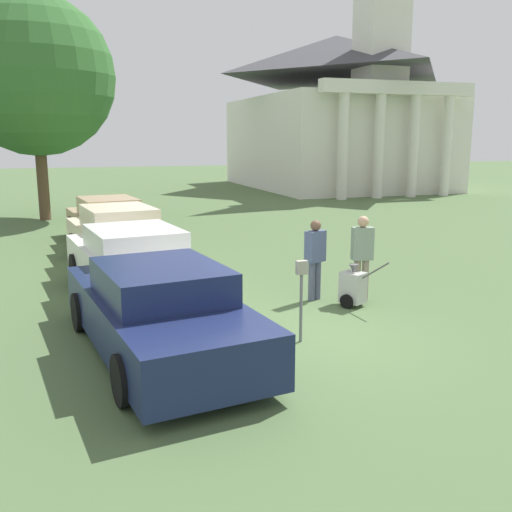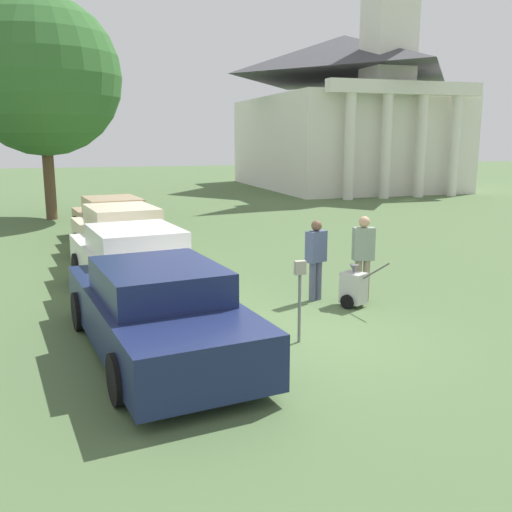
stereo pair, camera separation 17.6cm
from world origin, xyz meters
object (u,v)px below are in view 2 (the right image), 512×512
(parking_meter, at_px, (300,286))
(equipment_cart, at_px, (354,288))
(church, at_px, (345,107))
(parked_car_tan, at_px, (113,222))
(person_worker, at_px, (316,255))
(parked_car_white, at_px, (135,264))
(parked_car_cream, at_px, (122,238))
(parked_car_navy, at_px, (157,311))
(person_supervisor, at_px, (363,253))

(parking_meter, relative_size, equipment_cart, 1.35)
(equipment_cart, xyz_separation_m, church, (12.28, 25.42, 4.86))
(parked_car_tan, height_order, person_worker, person_worker)
(person_worker, height_order, equipment_cart, person_worker)
(parked_car_white, bearing_deg, parked_car_tan, 82.29)
(parked_car_cream, xyz_separation_m, person_worker, (3.48, -4.47, 0.21))
(parking_meter, bearing_deg, parked_car_tan, 102.57)
(person_worker, relative_size, equipment_cart, 1.65)
(equipment_cart, bearing_deg, parking_meter, -168.46)
(parked_car_navy, bearing_deg, person_worker, 21.32)
(parked_car_cream, relative_size, parked_car_tan, 1.04)
(parked_car_tan, relative_size, church, 0.24)
(person_worker, bearing_deg, equipment_cart, 104.73)
(parked_car_white, height_order, parking_meter, parked_car_white)
(parked_car_white, distance_m, parking_meter, 4.12)
(person_supervisor, xyz_separation_m, church, (11.89, 25.04, 4.26))
(person_supervisor, bearing_deg, person_worker, -6.55)
(parked_car_navy, distance_m, person_worker, 3.98)
(church, bearing_deg, person_supervisor, -115.40)
(person_worker, bearing_deg, parked_car_navy, 6.48)
(parking_meter, bearing_deg, church, 62.48)
(parked_car_cream, distance_m, parked_car_tan, 3.37)
(person_worker, bearing_deg, parked_car_cream, -74.71)
(person_supervisor, bearing_deg, church, -103.52)
(church, bearing_deg, parked_car_navy, -121.38)
(equipment_cart, height_order, church, church)
(parked_car_navy, relative_size, parked_car_cream, 1.00)
(parked_car_navy, bearing_deg, parking_meter, -14.40)
(parking_meter, bearing_deg, parked_car_white, 122.94)
(person_supervisor, height_order, equipment_cart, person_supervisor)
(parked_car_navy, bearing_deg, parked_car_white, 82.31)
(parked_car_navy, relative_size, equipment_cart, 5.26)
(person_worker, bearing_deg, parked_car_white, -42.50)
(parked_car_white, xyz_separation_m, parked_car_cream, (0.00, 3.21, 0.01))
(parked_car_navy, xyz_separation_m, parked_car_cream, (0.00, 6.40, 0.06))
(parked_car_white, xyz_separation_m, parked_car_tan, (0.00, 6.58, -0.03))
(parked_car_cream, bearing_deg, parking_meter, -79.16)
(parked_car_navy, xyz_separation_m, parked_car_tan, (0.00, 9.77, 0.02))
(parked_car_white, height_order, equipment_cart, parked_car_white)
(parked_car_navy, distance_m, person_supervisor, 4.68)
(parked_car_navy, height_order, person_supervisor, person_supervisor)
(parked_car_white, bearing_deg, parked_car_navy, -97.69)
(church, bearing_deg, parked_car_cream, -128.75)
(parked_car_navy, height_order, person_worker, person_worker)
(parked_car_cream, xyz_separation_m, person_supervisor, (4.38, -4.77, 0.26))
(parking_meter, height_order, person_supervisor, person_supervisor)
(parked_car_navy, distance_m, equipment_cart, 4.19)
(parking_meter, distance_m, church, 30.67)
(parked_car_navy, relative_size, person_supervisor, 3.04)
(parking_meter, bearing_deg, equipment_cart, 40.84)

